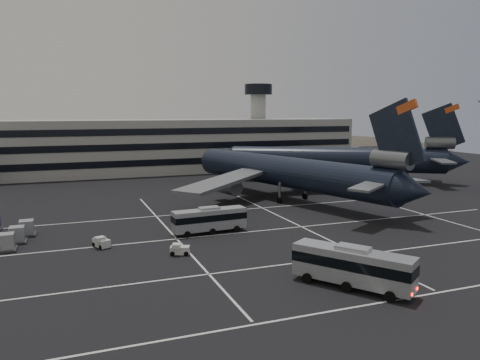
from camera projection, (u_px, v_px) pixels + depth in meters
name	position (u px, v px, depth m)	size (l,w,h in m)	color
ground	(231.00, 242.00, 58.28)	(260.00, 260.00, 0.00)	black
lane_markings	(236.00, 240.00, 59.28)	(90.00, 55.62, 0.01)	silver
terminal	(129.00, 147.00, 122.02)	(125.00, 26.00, 24.00)	gray
hills	(147.00, 171.00, 223.56)	(352.00, 180.00, 44.00)	#38332B
trijet_main	(287.00, 172.00, 85.48)	(45.46, 56.56, 18.08)	black
trijet_far	(340.00, 159.00, 107.63)	(52.10, 35.86, 18.08)	black
bus_near	(352.00, 265.00, 43.01)	(8.49, 10.79, 3.98)	#95989D
bus_far	(209.00, 219.00, 62.64)	(10.19, 3.10, 3.55)	#95989D
tug_a	(102.00, 242.00, 56.03)	(2.15, 2.58, 1.44)	beige
tug_b	(181.00, 249.00, 53.25)	(2.44, 1.98, 1.37)	beige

